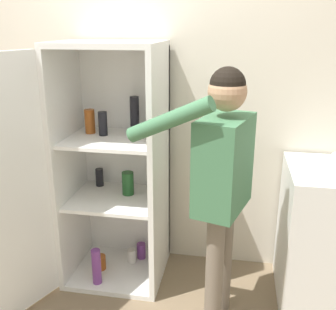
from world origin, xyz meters
TOP-DOWN VIEW (x-y plane):
  - wall_back at (0.00, 0.98)m, footprint 7.00×0.06m
  - refrigerator at (-0.29, 0.55)m, footprint 0.98×1.19m
  - person at (0.58, 0.31)m, footprint 0.69×0.53m

SIDE VIEW (x-z plane):
  - refrigerator at x=-0.29m, z-range -0.01..1.65m
  - person at x=0.58m, z-range 0.21..1.76m
  - wall_back at x=0.00m, z-range 0.00..2.55m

